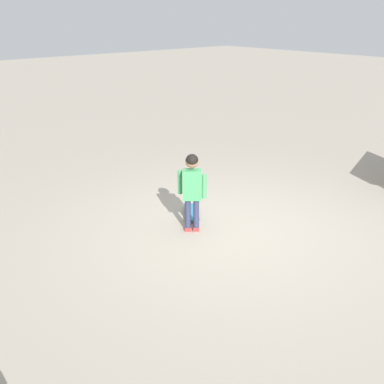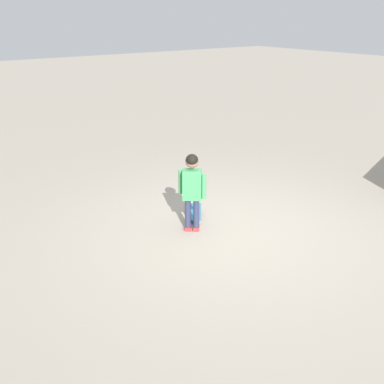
# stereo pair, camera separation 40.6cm
# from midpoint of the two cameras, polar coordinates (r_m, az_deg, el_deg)

# --- Properties ---
(ground_plane) EXTENTS (50.00, 50.00, 0.00)m
(ground_plane) POSITION_cam_midpoint_polar(r_m,az_deg,el_deg) (6.14, 3.56, -4.76)
(ground_plane) COLOR #9E9384
(child_person) EXTENTS (0.38, 0.28, 1.06)m
(child_person) POSITION_cam_midpoint_polar(r_m,az_deg,el_deg) (5.86, -1.98, 0.95)
(child_person) COLOR #2D3351
(child_person) RESTS_ON ground
(skateboard) EXTENTS (0.58, 0.52, 0.07)m
(skateboard) POSITION_cam_midpoint_polar(r_m,az_deg,el_deg) (6.51, -1.82, -2.56)
(skateboard) COLOR teal
(skateboard) RESTS_ON ground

